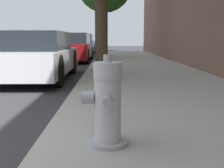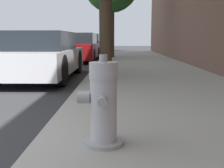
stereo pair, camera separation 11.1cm
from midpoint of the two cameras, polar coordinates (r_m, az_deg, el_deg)
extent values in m
cube|color=#99968E|center=(2.83, 20.39, -12.12)|extent=(3.45, 40.00, 0.12)
cylinder|color=#97979C|center=(2.60, -2.12, -11.67)|extent=(0.37, 0.37, 0.03)
cylinder|color=#B2B2B7|center=(2.51, -2.16, -5.26)|extent=(0.24, 0.24, 0.56)
cylinder|color=#B2B2B7|center=(2.45, -2.21, 2.79)|extent=(0.25, 0.25, 0.14)
cylinder|color=#97979C|center=(2.44, -2.22, 5.22)|extent=(0.07, 0.07, 0.07)
cylinder|color=#97979C|center=(2.32, -2.28, -3.58)|extent=(0.08, 0.09, 0.08)
cylinder|color=#97979C|center=(2.65, -2.08, -1.99)|extent=(0.08, 0.09, 0.08)
cylinder|color=#97979C|center=(2.50, -6.20, -2.73)|extent=(0.11, 0.11, 0.11)
cube|color=#B7B7BC|center=(7.69, -15.29, 4.59)|extent=(1.66, 4.14, 0.58)
cube|color=black|center=(7.51, -15.78, 8.45)|extent=(1.52, 2.28, 0.46)
cylinder|color=black|center=(9.14, -17.80, 4.34)|extent=(0.20, 0.72, 0.72)
cylinder|color=black|center=(8.81, -8.44, 4.52)|extent=(0.20, 0.72, 0.72)
cylinder|color=black|center=(6.29, -11.55, 2.60)|extent=(0.20, 0.72, 0.72)
cube|color=maroon|center=(13.63, -8.44, 6.76)|extent=(1.80, 4.50, 0.66)
cube|color=black|center=(13.44, -8.60, 9.16)|extent=(1.65, 2.48, 0.48)
cylinder|color=black|center=(15.14, -10.80, 6.22)|extent=(0.20, 0.64, 0.64)
cylinder|color=black|center=(14.94, -4.57, 6.32)|extent=(0.20, 0.64, 0.64)
cylinder|color=black|center=(12.40, -13.04, 5.53)|extent=(0.20, 0.64, 0.64)
cylinder|color=black|center=(12.16, -5.45, 5.65)|extent=(0.20, 0.64, 0.64)
cube|color=navy|center=(19.81, -6.37, 7.68)|extent=(1.68, 4.19, 0.73)
cube|color=black|center=(19.64, -6.45, 9.41)|extent=(1.55, 2.30, 0.46)
cylinder|color=black|center=(21.19, -8.08, 7.19)|extent=(0.20, 0.71, 0.71)
cylinder|color=black|center=(21.05, -3.93, 7.25)|extent=(0.20, 0.71, 0.71)
cylinder|color=black|center=(18.62, -9.09, 6.91)|extent=(0.20, 0.71, 0.71)
cylinder|color=black|center=(18.46, -4.38, 6.97)|extent=(0.20, 0.71, 0.71)
cylinder|color=#423323|center=(7.12, -2.64, 11.45)|extent=(0.32, 0.32, 2.45)
cylinder|color=#423323|center=(14.74, -1.72, 10.86)|extent=(0.31, 0.31, 2.75)
camera|label=1|loc=(0.06, -90.86, -0.14)|focal=45.00mm
camera|label=2|loc=(0.06, 89.14, 0.14)|focal=45.00mm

